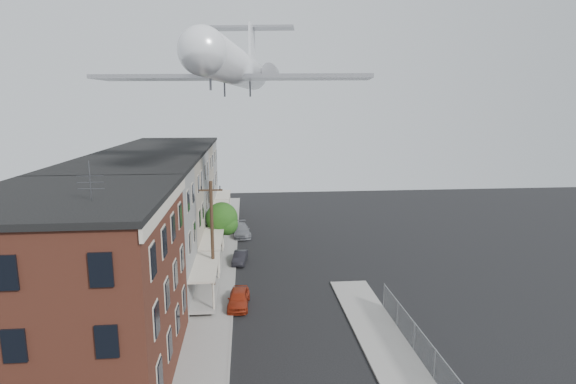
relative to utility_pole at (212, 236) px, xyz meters
name	(u,v)px	position (x,y,z in m)	size (l,w,h in m)	color
sidewalk_left	(220,266)	(0.10, 6.00, -4.61)	(3.00, 62.00, 0.12)	gray
sidewalk_right	(400,371)	(11.10, -12.00, -4.61)	(3.00, 26.00, 0.12)	gray
curb_left	(235,265)	(1.55, 6.00, -4.60)	(0.15, 62.00, 0.14)	gray
curb_right	(375,372)	(9.65, -12.00, -4.60)	(0.15, 26.00, 0.14)	gray
corner_building	(73,290)	(-6.40, -11.00, 0.49)	(10.31, 12.30, 12.15)	#381911
row_house_a	(123,238)	(-6.36, -1.50, 0.45)	(11.98, 7.00, 10.30)	slate
row_house_b	(144,215)	(-6.36, 5.50, 0.45)	(11.98, 7.00, 10.30)	slate
row_house_c	(159,199)	(-6.36, 12.50, 0.45)	(11.98, 7.00, 10.30)	slate
row_house_d	(170,187)	(-6.36, 19.50, 0.45)	(11.98, 7.00, 10.30)	slate
row_house_e	(178,178)	(-6.36, 26.50, 0.45)	(11.98, 7.00, 10.30)	slate
chainlink_fence	(435,364)	(12.60, -13.00, -3.68)	(0.06, 18.06, 1.90)	gray
utility_pole	(212,236)	(0.00, 0.00, 0.00)	(1.80, 0.26, 9.00)	black
street_tree	(223,220)	(0.33, 9.92, -1.22)	(3.22, 3.20, 5.20)	black
car_near	(239,298)	(2.00, -2.73, -4.03)	(1.51, 3.76, 1.28)	#9C2B14
car_mid	(240,257)	(2.00, 6.71, -4.13)	(1.16, 3.33, 1.10)	black
car_far	(241,230)	(2.00, 15.81, -3.99)	(1.92, 4.71, 1.37)	gray
airplane	(236,67)	(2.06, 3.78, 13.03)	(21.56, 24.62, 7.08)	white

